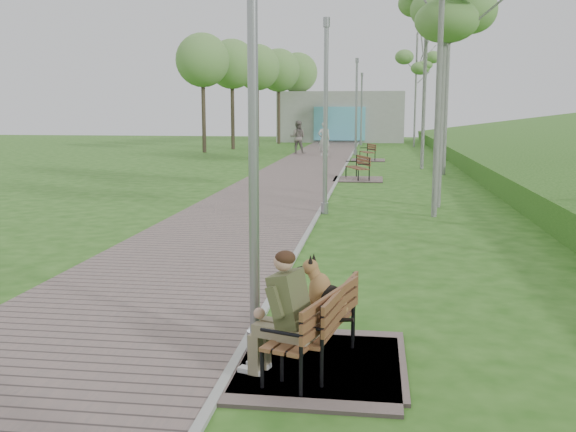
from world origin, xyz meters
name	(u,v)px	position (x,y,z in m)	size (l,w,h in m)	color
walkway	(291,179)	(-1.75, 21.50, 0.02)	(3.50, 67.00, 0.04)	#72605C
kerb	(338,180)	(0.00, 21.50, 0.03)	(0.10, 67.00, 0.05)	#999993
building_north	(341,117)	(-1.50, 50.97, 1.99)	(10.00, 5.20, 4.00)	#9E9E99
bench_main	(306,332)	(0.74, 3.89, 0.41)	(1.70, 1.89, 1.48)	#72605C
bench_second	(321,345)	(0.87, 4.14, 0.19)	(1.68, 1.86, 1.03)	#72605C
bench_third	(357,174)	(0.72, 21.77, 0.20)	(1.80, 2.00, 1.10)	#72605C
bench_far	(367,157)	(0.95, 31.04, 0.19)	(1.72, 1.91, 1.05)	#72605C
lamp_post_near	(253,155)	(0.16, 4.26, 2.14)	(0.18, 0.18, 4.58)	gray
lamp_post_second	(326,124)	(0.14, 13.75, 2.23)	(0.18, 0.18, 4.78)	gray
lamp_post_third	(356,110)	(0.22, 34.86, 2.54)	(0.21, 0.21, 5.44)	gray
lamp_post_far	(361,112)	(0.26, 45.27, 2.43)	(0.20, 0.20, 5.20)	gray
pedestrian_near	(324,139)	(-1.48, 33.42, 0.96)	(0.70, 0.46, 1.92)	beige
pedestrian_far	(298,137)	(-3.20, 35.46, 0.97)	(0.94, 0.73, 1.94)	slate
birch_far_c	(449,3)	(4.84, 31.91, 7.85)	(2.54, 2.54, 10.00)	silver
birch_distant_b	(417,54)	(4.01, 43.74, 6.35)	(2.27, 2.27, 8.09)	silver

